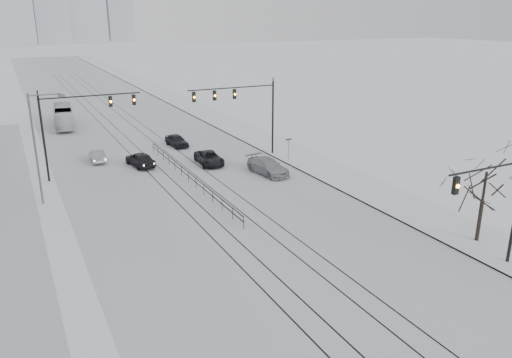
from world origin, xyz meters
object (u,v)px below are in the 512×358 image
at_px(bare_tree, 486,179).
at_px(sedan_sb_inner, 140,159).
at_px(sedan_sb_outer, 97,156).
at_px(sedan_nb_right, 268,167).
at_px(sedan_nb_far, 177,141).
at_px(sedan_nb_front, 209,158).
at_px(box_truck, 64,117).
at_px(traffic_mast_near, 500,199).

bearing_deg(bare_tree, sedan_sb_inner, 119.77).
height_order(sedan_sb_inner, sedan_sb_outer, sedan_sb_inner).
height_order(sedan_sb_outer, sedan_nb_right, sedan_nb_right).
bearing_deg(sedan_nb_right, bare_tree, -82.56).
bearing_deg(sedan_nb_far, sedan_nb_front, -91.14).
height_order(sedan_nb_far, box_truck, box_truck).
bearing_deg(sedan_nb_far, sedan_nb_right, -78.10).
relative_size(sedan_sb_inner, box_truck, 0.43).
xyz_separation_m(sedan_nb_right, sedan_nb_far, (-4.54, 14.22, -0.06)).
bearing_deg(sedan_nb_front, traffic_mast_near, -72.25).
height_order(sedan_sb_outer, sedan_nb_far, sedan_nb_far).
distance_m(bare_tree, box_truck, 55.29).
height_order(bare_tree, sedan_nb_front, bare_tree).
xyz_separation_m(sedan_sb_inner, sedan_sb_outer, (-3.61, 3.75, -0.12)).
distance_m(traffic_mast_near, sedan_nb_far, 38.02).
bearing_deg(sedan_sb_outer, sedan_sb_inner, 135.84).
bearing_deg(sedan_nb_right, sedan_nb_far, 99.52).
relative_size(sedan_sb_inner, sedan_sb_outer, 1.15).
bearing_deg(sedan_sb_inner, traffic_mast_near, 103.80).
distance_m(bare_tree, sedan_sb_inner, 32.31).
bearing_deg(box_truck, sedan_nb_far, 126.57).
height_order(traffic_mast_near, bare_tree, traffic_mast_near).
xyz_separation_m(bare_tree, sedan_nb_right, (-5.54, 19.82, -3.74)).
relative_size(sedan_nb_right, box_truck, 0.50).
relative_size(traffic_mast_near, sedan_sb_inner, 1.59).
bearing_deg(sedan_nb_front, box_truck, 117.47).
bearing_deg(sedan_sb_inner, sedan_nb_front, 150.13).
distance_m(traffic_mast_near, bare_tree, 3.85).
height_order(bare_tree, sedan_nb_far, bare_tree).
height_order(bare_tree, sedan_nb_right, bare_tree).
distance_m(sedan_nb_front, sedan_nb_right, 6.84).
relative_size(sedan_nb_front, sedan_nb_right, 0.91).
bearing_deg(traffic_mast_near, bare_tree, 51.24).
distance_m(sedan_nb_right, box_truck, 34.82).
xyz_separation_m(traffic_mast_near, sedan_sb_inner, (-13.52, 30.86, -3.81)).
distance_m(sedan_sb_outer, sedan_nb_front, 11.87).
bearing_deg(sedan_sb_inner, box_truck, -88.65).
xyz_separation_m(sedan_sb_inner, sedan_nb_right, (10.39, -8.04, 0.00)).
height_order(sedan_sb_inner, box_truck, box_truck).
bearing_deg(bare_tree, sedan_nb_far, 106.50).
height_order(sedan_sb_inner, sedan_nb_far, sedan_sb_inner).
height_order(traffic_mast_near, sedan_sb_inner, traffic_mast_near).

